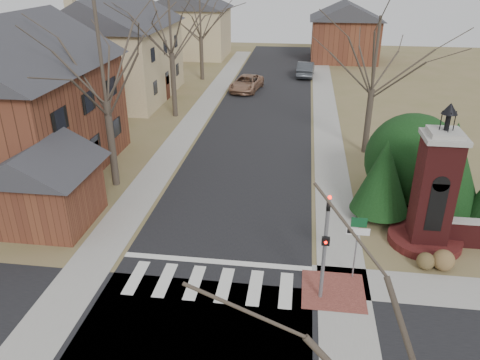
% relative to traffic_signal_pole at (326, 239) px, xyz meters
% --- Properties ---
extents(ground, '(120.00, 120.00, 0.00)m').
position_rel_traffic_signal_pole_xyz_m(ground, '(-4.30, -0.57, -2.59)').
color(ground, brown).
rests_on(ground, ground).
extents(main_street, '(8.00, 70.00, 0.01)m').
position_rel_traffic_signal_pole_xyz_m(main_street, '(-4.30, 21.43, -2.58)').
color(main_street, black).
rests_on(main_street, ground).
extents(cross_street, '(120.00, 8.00, 0.01)m').
position_rel_traffic_signal_pole_xyz_m(cross_street, '(-4.30, -3.57, -2.58)').
color(cross_street, black).
rests_on(cross_street, ground).
extents(crosswalk_zone, '(8.00, 2.20, 0.02)m').
position_rel_traffic_signal_pole_xyz_m(crosswalk_zone, '(-4.30, 0.23, -2.58)').
color(crosswalk_zone, silver).
rests_on(crosswalk_zone, ground).
extents(stop_bar, '(8.00, 0.35, 0.02)m').
position_rel_traffic_signal_pole_xyz_m(stop_bar, '(-4.30, 1.73, -2.58)').
color(stop_bar, silver).
rests_on(stop_bar, ground).
extents(sidewalk_right_main, '(2.00, 60.00, 0.02)m').
position_rel_traffic_signal_pole_xyz_m(sidewalk_right_main, '(0.90, 21.43, -2.58)').
color(sidewalk_right_main, gray).
rests_on(sidewalk_right_main, ground).
extents(sidewalk_left, '(2.00, 60.00, 0.02)m').
position_rel_traffic_signal_pole_xyz_m(sidewalk_left, '(-9.50, 21.43, -2.58)').
color(sidewalk_left, gray).
rests_on(sidewalk_left, ground).
extents(curb_apron, '(2.40, 2.40, 0.02)m').
position_rel_traffic_signal_pole_xyz_m(curb_apron, '(0.50, 0.43, -2.57)').
color(curb_apron, brown).
rests_on(curb_apron, ground).
extents(traffic_signal_pole, '(0.28, 0.41, 4.50)m').
position_rel_traffic_signal_pole_xyz_m(traffic_signal_pole, '(0.00, 0.00, 0.00)').
color(traffic_signal_pole, slate).
rests_on(traffic_signal_pole, ground).
extents(sign_post, '(0.90, 0.07, 2.75)m').
position_rel_traffic_signal_pole_xyz_m(sign_post, '(1.29, 1.41, -0.64)').
color(sign_post, slate).
rests_on(sign_post, ground).
extents(brick_gate_monument, '(3.20, 3.20, 6.47)m').
position_rel_traffic_signal_pole_xyz_m(brick_gate_monument, '(4.70, 4.42, -0.42)').
color(brick_gate_monument, '#511717').
rests_on(brick_gate_monument, ground).
extents(house_brick_left, '(9.80, 11.80, 9.42)m').
position_rel_traffic_signal_pole_xyz_m(house_brick_left, '(-17.31, 9.42, 2.07)').
color(house_brick_left, brown).
rests_on(house_brick_left, ground).
extents(house_stucco_left, '(9.80, 12.80, 9.28)m').
position_rel_traffic_signal_pole_xyz_m(house_stucco_left, '(-17.80, 26.42, 2.01)').
color(house_stucco_left, '#C5B583').
rests_on(house_stucco_left, ground).
extents(garage_left, '(4.80, 4.80, 4.29)m').
position_rel_traffic_signal_pole_xyz_m(garage_left, '(-12.82, 3.92, -0.35)').
color(garage_left, brown).
rests_on(garage_left, ground).
extents(house_distant_left, '(10.80, 8.80, 8.53)m').
position_rel_traffic_signal_pole_xyz_m(house_distant_left, '(-16.31, 47.42, 1.66)').
color(house_distant_left, '#C5B583').
rests_on(house_distant_left, ground).
extents(house_distant_right, '(8.80, 8.80, 7.30)m').
position_rel_traffic_signal_pole_xyz_m(house_distant_right, '(3.69, 47.42, 1.06)').
color(house_distant_right, brown).
rests_on(house_distant_right, ground).
extents(evergreen_near, '(2.80, 2.80, 4.10)m').
position_rel_traffic_signal_pole_xyz_m(evergreen_near, '(2.90, 6.43, -0.29)').
color(evergreen_near, '#473D33').
rests_on(evergreen_near, ground).
extents(evergreen_mid, '(3.40, 3.40, 4.70)m').
position_rel_traffic_signal_pole_xyz_m(evergreen_mid, '(6.20, 7.63, 0.01)').
color(evergreen_mid, '#473D33').
rests_on(evergreen_mid, ground).
extents(evergreen_mass, '(4.80, 4.80, 4.80)m').
position_rel_traffic_signal_pole_xyz_m(evergreen_mass, '(4.70, 8.93, -0.19)').
color(evergreen_mass, black).
rests_on(evergreen_mass, ground).
extents(bare_tree_0, '(8.05, 8.05, 11.15)m').
position_rel_traffic_signal_pole_xyz_m(bare_tree_0, '(-11.30, 8.43, 5.11)').
color(bare_tree_0, '#473D33').
rests_on(bare_tree_0, ground).
extents(bare_tree_1, '(8.40, 8.40, 11.64)m').
position_rel_traffic_signal_pole_xyz_m(bare_tree_1, '(-11.30, 21.43, 5.44)').
color(bare_tree_1, '#473D33').
rests_on(bare_tree_1, ground).
extents(bare_tree_2, '(7.35, 7.35, 10.19)m').
position_rel_traffic_signal_pole_xyz_m(bare_tree_2, '(-11.80, 34.43, 4.44)').
color(bare_tree_2, '#473D33').
rests_on(bare_tree_2, ground).
extents(bare_tree_3, '(7.00, 7.00, 9.70)m').
position_rel_traffic_signal_pole_xyz_m(bare_tree_3, '(3.20, 15.43, 4.10)').
color(bare_tree_3, '#473D33').
rests_on(bare_tree_3, ground).
extents(pickup_truck, '(3.20, 5.55, 1.46)m').
position_rel_traffic_signal_pole_xyz_m(pickup_truck, '(-6.54, 30.25, -1.86)').
color(pickup_truck, '#966C51').
rests_on(pickup_truck, ground).
extents(distant_car, '(2.00, 5.03, 1.63)m').
position_rel_traffic_signal_pole_xyz_m(distant_car, '(-0.90, 37.26, -1.77)').
color(distant_car, '#393D42').
rests_on(distant_car, ground).
extents(dry_shrub_left, '(0.73, 0.73, 0.73)m').
position_rel_traffic_signal_pole_xyz_m(dry_shrub_left, '(4.30, 2.43, -2.22)').
color(dry_shrub_left, brown).
rests_on(dry_shrub_left, ground).
extents(dry_shrub_right, '(0.88, 0.88, 0.88)m').
position_rel_traffic_signal_pole_xyz_m(dry_shrub_right, '(5.00, 2.47, -2.14)').
color(dry_shrub_right, brown).
rests_on(dry_shrub_right, ground).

